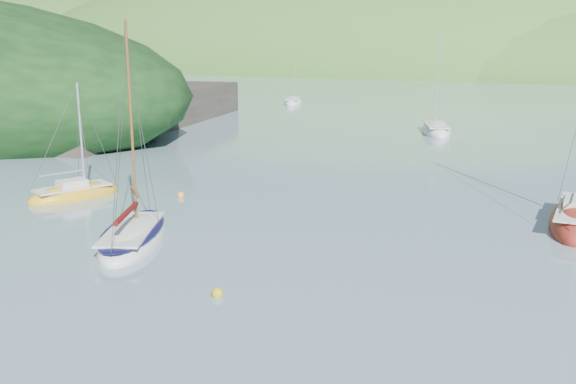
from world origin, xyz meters
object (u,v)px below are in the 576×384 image
at_px(distant_sloop_c, 293,103).
at_px(daysailer_white, 133,238).
at_px(sailboat_yellow, 75,195).
at_px(distant_sloop_a, 436,131).

bearing_deg(distant_sloop_c, daysailer_white, -89.74).
distance_m(sailboat_yellow, distant_sloop_c, 54.00).
xyz_separation_m(daysailer_white, distant_sloop_a, (4.40, 39.32, -0.05)).
xyz_separation_m(daysailer_white, distant_sloop_c, (-19.59, 57.95, -0.07)).
height_order(sailboat_yellow, distant_sloop_c, distant_sloop_c).
bearing_deg(distant_sloop_c, sailboat_yellow, -96.45).
height_order(daysailer_white, distant_sloop_a, daysailer_white).
relative_size(daysailer_white, distant_sloop_a, 1.01).
height_order(daysailer_white, distant_sloop_c, daysailer_white).
relative_size(daysailer_white, distant_sloop_c, 1.15).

